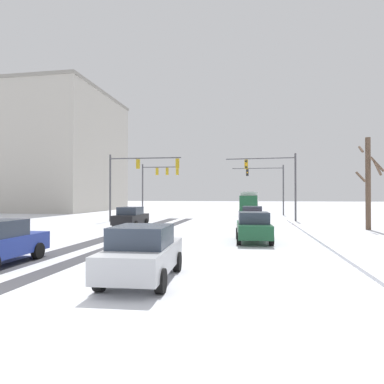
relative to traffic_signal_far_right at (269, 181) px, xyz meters
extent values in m
plane|color=silver|center=(-6.96, -37.38, -4.46)|extent=(300.00, 300.00, 0.00)
cube|color=#424247|center=(-8.92, -23.68, -4.46)|extent=(0.84, 30.15, 0.01)
cube|color=#424247|center=(-10.64, -23.68, -4.46)|extent=(1.11, 30.15, 0.01)
cube|color=white|center=(3.25, -25.05, -4.40)|extent=(4.00, 30.15, 0.12)
cylinder|color=#47474C|center=(1.85, 0.03, -1.21)|extent=(0.18, 0.18, 6.50)
cylinder|color=#47474C|center=(-1.43, -0.01, 1.64)|extent=(6.56, 0.19, 0.12)
cube|color=black|center=(-2.74, -0.02, 1.09)|extent=(0.32, 0.24, 0.90)
sphere|color=black|center=(-2.74, -0.18, 1.39)|extent=(0.20, 0.20, 0.20)
sphere|color=orange|center=(-2.74, -0.18, 1.09)|extent=(0.20, 0.20, 0.20)
sphere|color=black|center=(-2.74, -0.18, 0.79)|extent=(0.20, 0.20, 0.20)
cylinder|color=#47474C|center=(-15.77, -13.97, -1.21)|extent=(0.18, 0.18, 6.50)
cylinder|color=#47474C|center=(-12.27, -13.90, 1.64)|extent=(7.01, 0.26, 0.12)
cube|color=#B79319|center=(-12.97, -13.91, 1.09)|extent=(0.32, 0.25, 0.90)
sphere|color=black|center=(-12.97, -13.75, 1.39)|extent=(0.20, 0.20, 0.20)
sphere|color=orange|center=(-12.97, -13.75, 1.09)|extent=(0.20, 0.20, 0.20)
sphere|color=black|center=(-12.97, -13.75, 0.79)|extent=(0.20, 0.20, 0.20)
cube|color=#B79319|center=(-9.11, -13.83, 1.09)|extent=(0.32, 0.25, 0.90)
sphere|color=black|center=(-9.12, -13.67, 1.39)|extent=(0.20, 0.20, 0.20)
sphere|color=orange|center=(-9.12, -13.67, 1.09)|extent=(0.20, 0.20, 0.20)
sphere|color=black|center=(-9.12, -13.67, 0.79)|extent=(0.20, 0.20, 0.20)
cylinder|color=#47474C|center=(-15.77, -3.97, -1.21)|extent=(0.18, 0.18, 6.50)
cylinder|color=#47474C|center=(-13.43, -3.88, 1.64)|extent=(4.70, 0.29, 0.12)
cube|color=#B79319|center=(-13.90, -3.90, 1.09)|extent=(0.33, 0.25, 0.90)
sphere|color=black|center=(-13.90, -3.74, 1.39)|extent=(0.20, 0.20, 0.20)
sphere|color=orange|center=(-13.90, -3.74, 1.09)|extent=(0.20, 0.20, 0.20)
sphere|color=black|center=(-13.90, -3.74, 0.79)|extent=(0.20, 0.20, 0.20)
cube|color=#B79319|center=(-12.61, -3.85, 1.09)|extent=(0.33, 0.25, 0.90)
sphere|color=black|center=(-12.61, -3.69, 1.39)|extent=(0.20, 0.20, 0.20)
sphere|color=orange|center=(-12.61, -3.69, 1.09)|extent=(0.20, 0.20, 0.20)
sphere|color=black|center=(-12.61, -3.69, 0.79)|extent=(0.20, 0.20, 0.20)
cube|color=#B79319|center=(-11.32, -3.80, 1.09)|extent=(0.33, 0.25, 0.90)
sphere|color=black|center=(-11.32, -3.64, 1.39)|extent=(0.20, 0.20, 0.20)
sphere|color=orange|center=(-11.32, -3.64, 1.09)|extent=(0.20, 0.20, 0.20)
sphere|color=black|center=(-11.32, -3.64, 0.79)|extent=(0.20, 0.20, 0.20)
cylinder|color=#47474C|center=(1.85, -11.97, -1.21)|extent=(0.18, 0.18, 6.50)
cylinder|color=#47474C|center=(-1.42, -11.80, 1.64)|extent=(6.55, 0.45, 0.12)
cube|color=#B79319|center=(-2.73, -11.74, 1.09)|extent=(0.33, 0.26, 0.90)
sphere|color=black|center=(-2.74, -11.90, 1.39)|extent=(0.20, 0.20, 0.20)
sphere|color=orange|center=(-2.74, -11.90, 1.09)|extent=(0.20, 0.20, 0.20)
sphere|color=black|center=(-2.74, -11.90, 0.79)|extent=(0.20, 0.20, 0.20)
cube|color=red|center=(-2.15, -16.03, -3.79)|extent=(1.81, 4.14, 0.70)
cube|color=#2D3847|center=(-2.16, -16.18, -3.14)|extent=(1.61, 1.94, 0.60)
cylinder|color=black|center=(-2.93, -14.74, -4.14)|extent=(0.24, 0.65, 0.64)
cylinder|color=black|center=(-1.31, -14.78, -4.14)|extent=(0.24, 0.65, 0.64)
cylinder|color=black|center=(-2.99, -17.28, -4.14)|extent=(0.24, 0.65, 0.64)
cylinder|color=black|center=(-1.38, -17.32, -4.14)|extent=(0.24, 0.65, 0.64)
cube|color=black|center=(-11.60, -19.56, -3.79)|extent=(1.71, 4.10, 0.70)
cube|color=#2D3847|center=(-11.60, -19.71, -3.14)|extent=(1.56, 1.90, 0.60)
cylinder|color=black|center=(-12.41, -18.29, -4.14)|extent=(0.22, 0.64, 0.64)
cylinder|color=black|center=(-10.79, -18.29, -4.14)|extent=(0.22, 0.64, 0.64)
cylinder|color=black|center=(-12.41, -20.83, -4.14)|extent=(0.22, 0.64, 0.64)
cylinder|color=black|center=(-10.80, -20.83, -4.14)|extent=(0.22, 0.64, 0.64)
cube|color=#194C2D|center=(-2.17, -26.38, -3.79)|extent=(1.93, 4.19, 0.70)
cube|color=#2D3847|center=(-2.16, -26.53, -3.14)|extent=(1.66, 1.98, 0.60)
cylinder|color=black|center=(-3.05, -25.16, -4.14)|extent=(0.26, 0.65, 0.64)
cylinder|color=black|center=(-1.44, -25.06, -4.14)|extent=(0.26, 0.65, 0.64)
cylinder|color=black|center=(-2.90, -27.69, -4.14)|extent=(0.26, 0.65, 0.64)
cylinder|color=black|center=(-1.29, -27.60, -4.14)|extent=(0.26, 0.65, 0.64)
cylinder|color=black|center=(-12.19, -32.92, -4.14)|extent=(0.24, 0.65, 0.64)
cylinder|color=black|center=(-10.58, -32.87, -4.14)|extent=(0.24, 0.65, 0.64)
cube|color=#B7BABF|center=(-5.44, -35.38, -3.79)|extent=(1.91, 4.18, 0.70)
cube|color=#2D3847|center=(-5.43, -35.53, -3.14)|extent=(1.66, 1.98, 0.60)
cylinder|color=black|center=(-6.31, -34.15, -4.14)|extent=(0.25, 0.65, 0.64)
cylinder|color=black|center=(-4.70, -34.07, -4.14)|extent=(0.25, 0.65, 0.64)
cylinder|color=black|center=(-6.18, -36.69, -4.14)|extent=(0.25, 0.65, 0.64)
cylinder|color=black|center=(-4.57, -36.61, -4.14)|extent=(0.25, 0.65, 0.64)
cube|color=#194C2D|center=(-2.56, -3.11, -2.99)|extent=(2.16, 2.26, 2.10)
cube|color=silver|center=(-2.45, 0.59, -2.74)|extent=(2.35, 5.26, 2.60)
cylinder|color=black|center=(-1.54, -2.70, -4.04)|extent=(0.30, 0.85, 0.84)
cylinder|color=black|center=(-3.56, -2.64, -4.04)|extent=(0.30, 0.85, 0.84)
cylinder|color=black|center=(-1.40, 1.99, -4.04)|extent=(0.30, 0.85, 0.84)
cylinder|color=black|center=(-3.42, 2.05, -4.04)|extent=(0.30, 0.85, 0.84)
cylinder|color=brown|center=(6.19, -18.33, -1.07)|extent=(0.37, 0.37, 6.79)
cylinder|color=brown|center=(6.62, -18.89, 0.29)|extent=(1.29, 1.05, 1.04)
cylinder|color=brown|center=(6.72, -18.72, 0.00)|extent=(0.98, 1.25, 0.98)
cylinder|color=brown|center=(5.64, -18.44, -0.57)|extent=(0.41, 1.22, 0.83)
cylinder|color=brown|center=(5.72, -18.30, 1.47)|extent=(0.23, 1.02, 0.61)
cube|color=#B2ADA3|center=(-35.81, 8.00, 5.17)|extent=(19.29, 20.80, 19.26)
cube|color=gray|center=(-35.81, 8.00, 15.05)|extent=(19.59, 21.10, 0.50)
camera|label=1|loc=(-2.31, -44.98, -1.98)|focal=31.68mm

